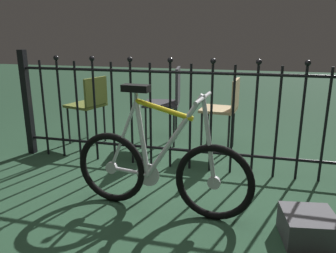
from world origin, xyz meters
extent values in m
plane|color=#21402B|center=(0.00, 0.00, 0.00)|extent=(20.00, 20.00, 0.00)
cylinder|color=black|center=(-1.65, 0.65, 0.52)|extent=(0.02, 0.02, 1.03)
sphere|color=black|center=(-1.65, 0.65, 1.06)|extent=(0.05, 0.05, 0.05)
cylinder|color=black|center=(-1.45, 0.65, 0.52)|extent=(0.02, 0.02, 1.03)
cylinder|color=black|center=(-1.25, 0.65, 0.52)|extent=(0.02, 0.02, 1.03)
sphere|color=black|center=(-1.25, 0.65, 1.06)|extent=(0.05, 0.05, 0.05)
cylinder|color=black|center=(-1.05, 0.65, 0.52)|extent=(0.02, 0.02, 1.03)
cylinder|color=black|center=(-0.85, 0.65, 0.52)|extent=(0.02, 0.02, 1.03)
sphere|color=black|center=(-0.85, 0.65, 1.06)|extent=(0.05, 0.05, 0.05)
cylinder|color=black|center=(-0.65, 0.65, 0.52)|extent=(0.02, 0.02, 1.03)
cylinder|color=black|center=(-0.46, 0.65, 0.52)|extent=(0.02, 0.02, 1.03)
sphere|color=black|center=(-0.46, 0.65, 1.06)|extent=(0.05, 0.05, 0.05)
cylinder|color=black|center=(-0.26, 0.65, 0.52)|extent=(0.02, 0.02, 1.03)
cylinder|color=black|center=(-0.06, 0.65, 0.52)|extent=(0.02, 0.02, 1.03)
sphere|color=black|center=(-0.06, 0.65, 1.06)|extent=(0.05, 0.05, 0.05)
cylinder|color=black|center=(0.14, 0.65, 0.52)|extent=(0.02, 0.02, 1.03)
cylinder|color=black|center=(0.34, 0.65, 0.52)|extent=(0.02, 0.02, 1.03)
sphere|color=black|center=(0.34, 0.65, 1.06)|extent=(0.05, 0.05, 0.05)
cylinder|color=black|center=(0.54, 0.65, 0.52)|extent=(0.02, 0.02, 1.03)
cylinder|color=black|center=(0.74, 0.65, 0.52)|extent=(0.02, 0.02, 1.03)
sphere|color=black|center=(0.74, 0.65, 1.06)|extent=(0.05, 0.05, 0.05)
cylinder|color=black|center=(0.94, 0.65, 0.52)|extent=(0.02, 0.02, 1.03)
cylinder|color=black|center=(1.14, 0.65, 0.52)|extent=(0.02, 0.02, 1.03)
sphere|color=black|center=(1.14, 0.65, 1.06)|extent=(0.05, 0.05, 0.05)
cylinder|color=black|center=(1.34, 0.65, 0.52)|extent=(0.02, 0.02, 1.03)
cylinder|color=black|center=(0.00, 0.65, 0.19)|extent=(3.30, 0.03, 0.03)
cylinder|color=black|center=(0.00, 0.65, 0.95)|extent=(3.30, 0.03, 0.03)
cube|color=black|center=(-1.65, 0.65, 0.57)|extent=(0.07, 0.07, 1.14)
torus|color=black|center=(-0.33, -0.16, 0.29)|extent=(0.57, 0.10, 0.57)
cylinder|color=silver|center=(-0.33, -0.16, 0.29)|extent=(0.10, 0.04, 0.09)
torus|color=black|center=(0.49, -0.23, 0.29)|extent=(0.57, 0.10, 0.57)
cylinder|color=silver|center=(0.49, -0.23, 0.29)|extent=(0.10, 0.04, 0.09)
cylinder|color=silver|center=(0.19, -0.20, 0.59)|extent=(0.44, 0.07, 0.65)
cylinder|color=yellow|center=(0.11, -0.20, 0.79)|extent=(0.43, 0.07, 0.14)
cylinder|color=silver|center=(-0.06, -0.18, 0.55)|extent=(0.12, 0.05, 0.57)
cylinder|color=silver|center=(-0.17, -0.17, 0.28)|extent=(0.31, 0.06, 0.04)
cylinder|color=silver|center=(-0.21, -0.17, 0.56)|extent=(0.25, 0.05, 0.56)
cylinder|color=silver|center=(0.44, -0.23, 0.60)|extent=(0.13, 0.04, 0.62)
cylinder|color=silver|center=(0.39, -0.22, 0.90)|extent=(0.03, 0.03, 0.02)
cylinder|color=silver|center=(0.39, -0.22, 0.89)|extent=(0.06, 0.40, 0.03)
cylinder|color=silver|center=(-0.10, -0.18, 0.87)|extent=(0.03, 0.03, 0.07)
cube|color=black|center=(-0.10, -0.18, 0.93)|extent=(0.21, 0.11, 0.05)
cylinder|color=silver|center=(-0.02, -0.19, 0.27)|extent=(0.18, 0.03, 0.18)
cylinder|color=black|center=(0.18, 1.16, 0.23)|extent=(0.02, 0.02, 0.46)
cylinder|color=black|center=(0.21, 1.46, 0.23)|extent=(0.02, 0.02, 0.46)
cylinder|color=black|center=(0.48, 1.13, 0.23)|extent=(0.02, 0.02, 0.46)
cylinder|color=black|center=(0.51, 1.43, 0.23)|extent=(0.02, 0.02, 0.46)
cube|color=tan|center=(0.34, 1.30, 0.47)|extent=(0.41, 0.41, 0.03)
cube|color=tan|center=(0.52, 1.28, 0.66)|extent=(0.06, 0.36, 0.33)
cylinder|color=black|center=(-1.41, 1.04, 0.23)|extent=(0.02, 0.02, 0.45)
cylinder|color=black|center=(-1.33, 1.33, 0.23)|extent=(0.02, 0.02, 0.45)
cylinder|color=black|center=(-1.13, 0.96, 0.23)|extent=(0.02, 0.02, 0.45)
cylinder|color=black|center=(-1.04, 1.25, 0.23)|extent=(0.02, 0.02, 0.45)
cube|color=olive|center=(-1.23, 1.15, 0.47)|extent=(0.46, 0.46, 0.03)
cube|color=olive|center=(-1.06, 1.10, 0.65)|extent=(0.13, 0.35, 0.32)
cylinder|color=black|center=(-0.49, 1.20, 0.23)|extent=(0.02, 0.02, 0.47)
cylinder|color=black|center=(-0.54, 1.52, 0.23)|extent=(0.02, 0.02, 0.47)
cylinder|color=black|center=(-0.16, 1.25, 0.23)|extent=(0.02, 0.02, 0.47)
cylinder|color=black|center=(-0.21, 1.57, 0.23)|extent=(0.02, 0.02, 0.47)
cube|color=#2D2D33|center=(-0.35, 1.38, 0.48)|extent=(0.47, 0.47, 0.03)
cube|color=#2D2D33|center=(-0.16, 1.41, 0.71)|extent=(0.09, 0.39, 0.40)
cube|color=#4C4C51|center=(1.12, -0.33, 0.09)|extent=(0.38, 0.38, 0.18)
camera|label=1|loc=(0.71, -2.41, 1.31)|focal=35.79mm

